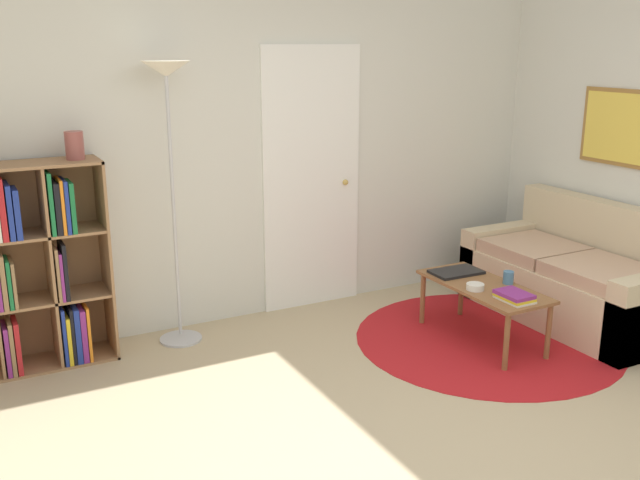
{
  "coord_description": "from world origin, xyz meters",
  "views": [
    {
      "loc": [
        -2.02,
        -2.29,
        1.99
      ],
      "look_at": [
        -0.1,
        1.34,
        0.85
      ],
      "focal_mm": 40.0,
      "sensor_mm": 36.0,
      "label": 1
    }
  ],
  "objects_px": {
    "bookshelf": "(16,268)",
    "couch": "(578,280)",
    "laptop": "(456,272)",
    "cup": "(508,278)",
    "floor_lamp": "(168,112)",
    "coffee_table": "(483,291)",
    "bowl": "(475,287)",
    "vase_on_shelf": "(74,145)"
  },
  "relations": [
    {
      "from": "bookshelf",
      "to": "bowl",
      "type": "distance_m",
      "value": 2.92
    },
    {
      "from": "laptop",
      "to": "cup",
      "type": "distance_m",
      "value": 0.39
    },
    {
      "from": "bookshelf",
      "to": "laptop",
      "type": "height_order",
      "value": "bookshelf"
    },
    {
      "from": "floor_lamp",
      "to": "couch",
      "type": "bearing_deg",
      "value": -19.15
    },
    {
      "from": "vase_on_shelf",
      "to": "bowl",
      "type": "bearing_deg",
      "value": -24.82
    },
    {
      "from": "couch",
      "to": "vase_on_shelf",
      "type": "height_order",
      "value": "vase_on_shelf"
    },
    {
      "from": "laptop",
      "to": "bowl",
      "type": "relative_size",
      "value": 3.06
    },
    {
      "from": "couch",
      "to": "bowl",
      "type": "distance_m",
      "value": 1.05
    },
    {
      "from": "cup",
      "to": "vase_on_shelf",
      "type": "relative_size",
      "value": 0.51
    },
    {
      "from": "coffee_table",
      "to": "laptop",
      "type": "distance_m",
      "value": 0.29
    },
    {
      "from": "floor_lamp",
      "to": "couch",
      "type": "relative_size",
      "value": 1.18
    },
    {
      "from": "coffee_table",
      "to": "vase_on_shelf",
      "type": "xyz_separation_m",
      "value": [
        -2.42,
        1.01,
        1.03
      ]
    },
    {
      "from": "vase_on_shelf",
      "to": "floor_lamp",
      "type": "bearing_deg",
      "value": -3.76
    },
    {
      "from": "coffee_table",
      "to": "cup",
      "type": "xyz_separation_m",
      "value": [
        0.16,
        -0.06,
        0.09
      ]
    },
    {
      "from": "bookshelf",
      "to": "vase_on_shelf",
      "type": "xyz_separation_m",
      "value": [
        0.41,
        -0.0,
        0.73
      ]
    },
    {
      "from": "couch",
      "to": "coffee_table",
      "type": "xyz_separation_m",
      "value": [
        -0.92,
        -0.02,
        0.07
      ]
    },
    {
      "from": "coffee_table",
      "to": "cup",
      "type": "relative_size",
      "value": 10.96
    },
    {
      "from": "coffee_table",
      "to": "bowl",
      "type": "relative_size",
      "value": 8.15
    },
    {
      "from": "floor_lamp",
      "to": "bowl",
      "type": "height_order",
      "value": "floor_lamp"
    },
    {
      "from": "couch",
      "to": "cup",
      "type": "relative_size",
      "value": 18.19
    },
    {
      "from": "vase_on_shelf",
      "to": "laptop",
      "type": "bearing_deg",
      "value": -16.75
    },
    {
      "from": "couch",
      "to": "bowl",
      "type": "height_order",
      "value": "couch"
    },
    {
      "from": "coffee_table",
      "to": "bowl",
      "type": "bearing_deg",
      "value": -156.26
    },
    {
      "from": "coffee_table",
      "to": "cup",
      "type": "height_order",
      "value": "cup"
    },
    {
      "from": "couch",
      "to": "vase_on_shelf",
      "type": "xyz_separation_m",
      "value": [
        -3.34,
        1.0,
        1.1
      ]
    },
    {
      "from": "floor_lamp",
      "to": "laptop",
      "type": "relative_size",
      "value": 5.19
    },
    {
      "from": "couch",
      "to": "cup",
      "type": "distance_m",
      "value": 0.78
    },
    {
      "from": "floor_lamp",
      "to": "couch",
      "type": "xyz_separation_m",
      "value": [
        2.76,
        -0.96,
        -1.28
      ]
    },
    {
      "from": "floor_lamp",
      "to": "cup",
      "type": "relative_size",
      "value": 21.39
    },
    {
      "from": "couch",
      "to": "laptop",
      "type": "height_order",
      "value": "couch"
    },
    {
      "from": "bookshelf",
      "to": "bowl",
      "type": "bearing_deg",
      "value": -21.5
    },
    {
      "from": "bookshelf",
      "to": "floor_lamp",
      "type": "distance_m",
      "value": 1.34
    },
    {
      "from": "bowl",
      "to": "vase_on_shelf",
      "type": "height_order",
      "value": "vase_on_shelf"
    },
    {
      "from": "cup",
      "to": "couch",
      "type": "bearing_deg",
      "value": 5.68
    },
    {
      "from": "cup",
      "to": "bowl",
      "type": "bearing_deg",
      "value": 178.3
    },
    {
      "from": "couch",
      "to": "laptop",
      "type": "xyz_separation_m",
      "value": [
        -0.93,
        0.27,
        0.13
      ]
    },
    {
      "from": "laptop",
      "to": "vase_on_shelf",
      "type": "relative_size",
      "value": 2.1
    },
    {
      "from": "bookshelf",
      "to": "couch",
      "type": "height_order",
      "value": "bookshelf"
    },
    {
      "from": "laptop",
      "to": "bowl",
      "type": "height_order",
      "value": "bowl"
    },
    {
      "from": "floor_lamp",
      "to": "cup",
      "type": "distance_m",
      "value": 2.51
    },
    {
      "from": "coffee_table",
      "to": "laptop",
      "type": "height_order",
      "value": "laptop"
    },
    {
      "from": "floor_lamp",
      "to": "cup",
      "type": "bearing_deg",
      "value": -27.37
    }
  ]
}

